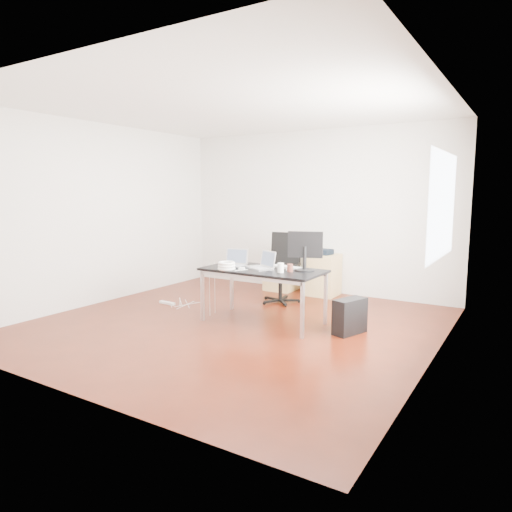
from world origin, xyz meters
The scene contains 18 objects.
room_shell centered at (0.04, 0.00, 1.40)m, with size 5.00×5.00×5.00m.
desk centered at (0.28, 0.27, 0.68)m, with size 1.60×0.80×0.73m.
office_chair centered at (-0.07, 1.47, 0.61)m, with size 0.54×0.56×1.08m.
filing_cabinet_left centered at (-0.50, 2.23, 0.35)m, with size 0.50×0.50×0.70m, color tan.
filing_cabinet_right centered at (0.30, 2.23, 0.35)m, with size 0.50×0.50×0.70m, color tan.
pc_tower centered at (1.44, 0.42, 0.22)m, with size 0.20×0.45×0.44m, color black.
wastebasket centered at (0.30, 2.25, 0.14)m, with size 0.24×0.24×0.28m, color black.
power_strip centered at (-1.52, 0.36, 0.02)m, with size 0.30×0.06×0.04m, color white.
laptop_left centered at (-0.20, 0.30, 0.79)m, with size 0.37×0.31×0.23m.
laptop_right centered at (0.26, 0.31, 0.79)m, with size 0.41×0.38×0.23m.
monitor centered at (0.81, 0.45, 1.01)m, with size 0.44×0.26×0.51m.
keyboard centered at (0.51, 0.52, 0.74)m, with size 0.44×0.14×0.02m, color white.
cup_white centered at (0.60, 0.16, 0.79)m, with size 0.08×0.08×0.12m, color white.
cup_brown centered at (0.68, 0.27, 0.78)m, with size 0.08×0.08×0.10m, color #53251C.
cable_coil centered at (-0.09, -0.03, 0.78)m, with size 0.24×0.24×0.11m.
power_adapter centered at (0.07, 0.08, 0.74)m, with size 0.07×0.07×0.03m, color white.
speaker centered at (-0.54, 2.21, 0.79)m, with size 0.09×0.08×0.18m, color #9E9E9E.
navy_garment centered at (0.30, 2.21, 0.74)m, with size 0.30×0.24×0.09m, color black.
Camera 1 is at (3.32, -4.85, 1.74)m, focal length 32.00 mm.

